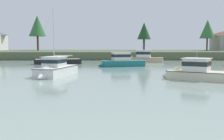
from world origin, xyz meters
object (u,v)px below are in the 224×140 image
object	(u,v)px
cruiser_teal	(121,63)
cruiser_cream	(195,75)
cruiser_white	(55,72)
mooring_buoy_orange	(205,72)
sailboat_black	(59,63)
cruiser_sand	(142,59)

from	to	relation	value
cruiser_teal	cruiser_cream	bearing A→B (deg)	-67.00
cruiser_white	mooring_buoy_orange	bearing A→B (deg)	12.06
sailboat_black	cruiser_cream	xyz separation A→B (m)	(20.22, -25.06, 0.26)
cruiser_teal	sailboat_black	bearing A→B (deg)	151.94
cruiser_cream	cruiser_sand	size ratio (longest dim) A/B	0.90
cruiser_teal	sailboat_black	size ratio (longest dim) A/B	0.74
cruiser_cream	mooring_buoy_orange	distance (m)	8.18
sailboat_black	cruiser_cream	bearing A→B (deg)	-51.10
sailboat_black	cruiser_cream	distance (m)	32.20
cruiser_teal	cruiser_sand	size ratio (longest dim) A/B	0.90
cruiser_teal	mooring_buoy_orange	distance (m)	15.95
sailboat_black	cruiser_sand	bearing A→B (deg)	20.89
sailboat_black	cruiser_sand	world-z (taller)	sailboat_black
cruiser_teal	mooring_buoy_orange	world-z (taller)	cruiser_teal
cruiser_white	cruiser_teal	size ratio (longest dim) A/B	1.03
cruiser_white	cruiser_cream	xyz separation A→B (m)	(16.35, -3.08, -0.01)
sailboat_black	cruiser_sand	xyz separation A→B (m)	(17.58, 6.71, 0.37)
cruiser_teal	mooring_buoy_orange	size ratio (longest dim) A/B	16.47
cruiser_teal	cruiser_cream	distance (m)	20.05
mooring_buoy_orange	cruiser_white	bearing A→B (deg)	-167.94
cruiser_white	cruiser_teal	bearing A→B (deg)	61.03
cruiser_white	cruiser_sand	bearing A→B (deg)	64.46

